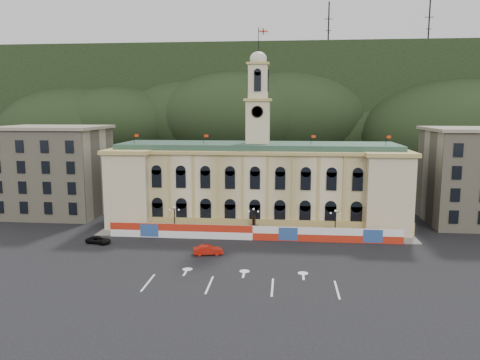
# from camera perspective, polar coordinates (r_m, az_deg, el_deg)

# --- Properties ---
(ground) EXTENTS (260.00, 260.00, 0.00)m
(ground) POSITION_cam_1_polar(r_m,az_deg,el_deg) (66.10, 0.60, -10.91)
(ground) COLOR black
(ground) RESTS_ON ground
(lane_markings) EXTENTS (26.00, 10.00, 0.02)m
(lane_markings) POSITION_cam_1_polar(r_m,az_deg,el_deg) (61.43, 0.17, -12.46)
(lane_markings) COLOR white
(lane_markings) RESTS_ON ground
(hill_ridge) EXTENTS (230.00, 80.00, 64.00)m
(hill_ridge) POSITION_cam_1_polar(r_m,az_deg,el_deg) (184.11, 4.01, 7.85)
(hill_ridge) COLOR black
(hill_ridge) RESTS_ON ground
(city_hall) EXTENTS (56.20, 17.60, 37.10)m
(city_hall) POSITION_cam_1_polar(r_m,az_deg,el_deg) (90.96, 2.14, -0.37)
(city_hall) COLOR beige
(city_hall) RESTS_ON ground
(side_building_left) EXTENTS (21.00, 17.00, 18.60)m
(side_building_left) POSITION_cam_1_polar(r_m,az_deg,el_deg) (105.62, -21.71, 1.10)
(side_building_left) COLOR tan
(side_building_left) RESTS_ON ground
(hoarding_fence) EXTENTS (50.00, 0.44, 2.50)m
(hoarding_fence) POSITION_cam_1_polar(r_m,az_deg,el_deg) (80.07, 1.60, -6.45)
(hoarding_fence) COLOR red
(hoarding_fence) RESTS_ON ground
(pavement) EXTENTS (56.00, 5.50, 0.16)m
(pavement) POSITION_cam_1_polar(r_m,az_deg,el_deg) (82.96, 1.69, -6.75)
(pavement) COLOR slate
(pavement) RESTS_ON ground
(statue) EXTENTS (1.40, 1.40, 3.72)m
(statue) POSITION_cam_1_polar(r_m,az_deg,el_deg) (82.91, 1.70, -5.97)
(statue) COLOR #595651
(statue) RESTS_ON ground
(lamp_left) EXTENTS (1.96, 0.44, 5.15)m
(lamp_left) POSITION_cam_1_polar(r_m,az_deg,el_deg) (83.60, -7.99, -4.59)
(lamp_left) COLOR black
(lamp_left) RESTS_ON ground
(lamp_center) EXTENTS (1.96, 0.44, 5.15)m
(lamp_center) POSITION_cam_1_polar(r_m,az_deg,el_deg) (81.48, 1.66, -4.86)
(lamp_center) COLOR black
(lamp_center) RESTS_ON ground
(lamp_right) EXTENTS (1.96, 0.44, 5.15)m
(lamp_right) POSITION_cam_1_polar(r_m,az_deg,el_deg) (81.75, 11.53, -4.99)
(lamp_right) COLOR black
(lamp_right) RESTS_ON ground
(red_sedan) EXTENTS (3.66, 5.24, 1.49)m
(red_sedan) POSITION_cam_1_polar(r_m,az_deg,el_deg) (72.56, -3.91, -8.50)
(red_sedan) COLOR #B6180D
(red_sedan) RESTS_ON ground
(black_suv) EXTENTS (3.76, 5.03, 1.16)m
(black_suv) POSITION_cam_1_polar(r_m,az_deg,el_deg) (81.62, -16.87, -7.03)
(black_suv) COLOR black
(black_suv) RESTS_ON ground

